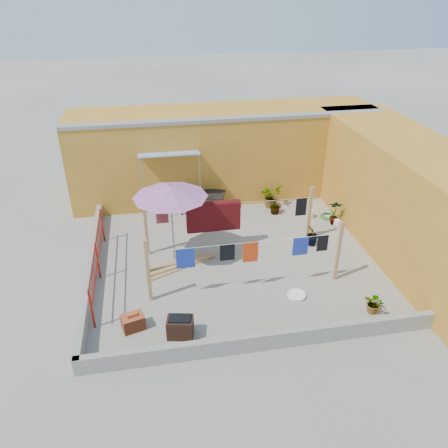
{
  "coord_description": "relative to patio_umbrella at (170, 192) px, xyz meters",
  "views": [
    {
      "loc": [
        -2.22,
        -10.46,
        7.22
      ],
      "look_at": [
        -0.28,
        0.3,
        1.08
      ],
      "focal_mm": 35.0,
      "sensor_mm": 36.0,
      "label": 1
    }
  ],
  "objects": [
    {
      "name": "green_hose",
      "position": [
        5.46,
        1.73,
        -2.18
      ],
      "size": [
        0.52,
        0.52,
        0.08
      ],
      "color": "#1B7D2C",
      "rests_on": "ground"
    },
    {
      "name": "plant_back_b",
      "position": [
        3.71,
        2.33,
        -1.9
      ],
      "size": [
        0.46,
        0.46,
        0.64
      ],
      "primitive_type": "imported",
      "rotation": [
        0.0,
        0.0,
        1.94
      ],
      "color": "#235418",
      "rests_on": "ground"
    },
    {
      "name": "patio_umbrella",
      "position": [
        0.0,
        0.0,
        0.0
      ],
      "size": [
        2.71,
        2.71,
        2.47
      ],
      "color": "gray",
      "rests_on": "ground"
    },
    {
      "name": "brick_stack",
      "position": [
        -1.18,
        -2.7,
        -2.03
      ],
      "size": [
        0.6,
        0.5,
        0.45
      ],
      "color": "#9C4224",
      "rests_on": "ground"
    },
    {
      "name": "plant_back_a",
      "position": [
        3.71,
        2.9,
        -1.81
      ],
      "size": [
        0.97,
        0.94,
        0.81
      ],
      "primitive_type": "imported",
      "rotation": [
        0.0,
        0.0,
        0.62
      ],
      "color": "#235418",
      "rests_on": "ground"
    },
    {
      "name": "plant_right_b",
      "position": [
        4.23,
        0.07,
        -1.83
      ],
      "size": [
        0.54,
        0.56,
        0.79
      ],
      "primitive_type": "imported",
      "rotation": [
        0.0,
        0.0,
        4.03
      ],
      "color": "#235418",
      "rests_on": "ground"
    },
    {
      "name": "wall_right",
      "position": [
        6.96,
        -0.3,
        -0.62
      ],
      "size": [
        2.4,
        9.0,
        3.2
      ],
      "primitive_type": "cube",
      "color": "#C17E2A",
      "rests_on": "ground"
    },
    {
      "name": "outdoor_table",
      "position": [
        1.22,
        2.9,
        -1.56
      ],
      "size": [
        1.72,
        1.21,
        0.73
      ],
      "color": "black",
      "rests_on": "ground"
    },
    {
      "name": "red_railing",
      "position": [
        -2.09,
        -0.5,
        -1.5
      ],
      "size": [
        0.05,
        4.2,
        1.1
      ],
      "color": "#A61410",
      "rests_on": "ground"
    },
    {
      "name": "ground",
      "position": [
        1.76,
        -0.3,
        -2.22
      ],
      "size": [
        80.0,
        80.0,
        0.0
      ],
      "primitive_type": "plane",
      "color": "#9E998E",
      "rests_on": "ground"
    },
    {
      "name": "white_basin",
      "position": [
        3.0,
        -2.24,
        -2.17
      ],
      "size": [
        0.49,
        0.49,
        0.09
      ],
      "color": "white",
      "rests_on": "ground"
    },
    {
      "name": "parapet_front",
      "position": [
        1.76,
        -3.88,
        -2.0
      ],
      "size": [
        8.3,
        0.16,
        0.44
      ],
      "primitive_type": "cube",
      "color": "gray",
      "rests_on": "ground"
    },
    {
      "name": "water_jug_b",
      "position": [
        4.86,
        1.82,
        -2.08
      ],
      "size": [
        0.2,
        0.2,
        0.32
      ],
      "color": "white",
      "rests_on": "ground"
    },
    {
      "name": "plant_right_c",
      "position": [
        4.67,
        -3.17,
        -1.95
      ],
      "size": [
        0.64,
        0.65,
        0.54
      ],
      "primitive_type": "imported",
      "rotation": [
        0.0,
        0.0,
        5.4
      ],
      "color": "#235418",
      "rests_on": "ground"
    },
    {
      "name": "wall_back",
      "position": [
        2.26,
        4.39,
        -0.61
      ],
      "size": [
        11.0,
        3.27,
        3.21
      ],
      "color": "#C17E2A",
      "rests_on": "ground"
    },
    {
      "name": "lumber_pile",
      "position": [
        0.12,
        -0.38,
        -2.15
      ],
      "size": [
        2.12,
        1.01,
        0.13
      ],
      "color": "tan",
      "rests_on": "ground"
    },
    {
      "name": "parapet_left",
      "position": [
        -2.32,
        -0.3,
        -2.0
      ],
      "size": [
        0.16,
        7.3,
        0.44
      ],
      "primitive_type": "cube",
      "color": "gray",
      "rests_on": "ground"
    },
    {
      "name": "brazier",
      "position": [
        -0.11,
        -3.14,
        -1.96
      ],
      "size": [
        0.66,
        0.51,
        0.54
      ],
      "color": "#321B13",
      "rests_on": "ground"
    },
    {
      "name": "water_jug_a",
      "position": [
        5.46,
        0.98,
        -2.07
      ],
      "size": [
        0.21,
        0.21,
        0.33
      ],
      "color": "white",
      "rests_on": "ground"
    },
    {
      "name": "clothesline_rig",
      "position": [
        1.37,
        0.22,
        -1.17
      ],
      "size": [
        5.09,
        2.35,
        1.8
      ],
      "color": "tan",
      "rests_on": "ground"
    },
    {
      "name": "plant_right_a",
      "position": [
        5.46,
        1.24,
        -1.77
      ],
      "size": [
        0.56,
        0.47,
        0.9
      ],
      "primitive_type": "imported",
      "rotation": [
        0.0,
        0.0,
        2.77
      ],
      "color": "#235418",
      "rests_on": "ground"
    }
  ]
}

